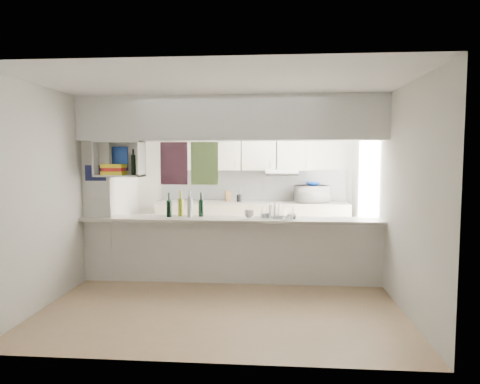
# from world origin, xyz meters

# --- Properties ---
(floor) EXTENTS (4.80, 4.80, 0.00)m
(floor) POSITION_xyz_m (0.00, 0.00, 0.00)
(floor) COLOR tan
(floor) RESTS_ON ground
(ceiling) EXTENTS (4.80, 4.80, 0.00)m
(ceiling) POSITION_xyz_m (0.00, 0.00, 2.60)
(ceiling) COLOR white
(ceiling) RESTS_ON wall_back
(wall_back) EXTENTS (4.20, 0.00, 4.20)m
(wall_back) POSITION_xyz_m (0.00, 2.40, 1.30)
(wall_back) COLOR silver
(wall_back) RESTS_ON floor
(wall_left) EXTENTS (0.00, 4.80, 4.80)m
(wall_left) POSITION_xyz_m (-2.10, 0.00, 1.30)
(wall_left) COLOR silver
(wall_left) RESTS_ON floor
(wall_right) EXTENTS (0.00, 4.80, 4.80)m
(wall_right) POSITION_xyz_m (2.10, 0.00, 1.30)
(wall_right) COLOR silver
(wall_right) RESTS_ON floor
(servery_partition) EXTENTS (4.20, 0.50, 2.60)m
(servery_partition) POSITION_xyz_m (-0.17, 0.00, 1.66)
(servery_partition) COLOR silver
(servery_partition) RESTS_ON floor
(cubby_shelf) EXTENTS (0.65, 0.35, 0.50)m
(cubby_shelf) POSITION_xyz_m (-1.57, -0.06, 1.71)
(cubby_shelf) COLOR white
(cubby_shelf) RESTS_ON bulkhead
(kitchen_run) EXTENTS (3.60, 0.63, 2.24)m
(kitchen_run) POSITION_xyz_m (0.16, 2.14, 0.83)
(kitchen_run) COLOR beige
(kitchen_run) RESTS_ON floor
(microwave) EXTENTS (0.65, 0.52, 0.32)m
(microwave) POSITION_xyz_m (1.32, 2.13, 1.08)
(microwave) COLOR white
(microwave) RESTS_ON bench_top
(bowl) EXTENTS (0.27, 0.27, 0.07)m
(bowl) POSITION_xyz_m (1.33, 2.12, 1.27)
(bowl) COLOR navy
(bowl) RESTS_ON microwave
(dish_rack) EXTENTS (0.47, 0.37, 0.23)m
(dish_rack) POSITION_xyz_m (0.66, 0.01, 1.01)
(dish_rack) COLOR silver
(dish_rack) RESTS_ON breakfast_bar
(cup) EXTENTS (0.14, 0.14, 0.11)m
(cup) POSITION_xyz_m (0.27, -0.06, 0.99)
(cup) COLOR white
(cup) RESTS_ON dish_rack
(wine_bottles) EXTENTS (0.53, 0.16, 0.38)m
(wine_bottles) POSITION_xyz_m (-0.66, 0.07, 1.06)
(wine_bottles) COLOR black
(wine_bottles) RESTS_ON breakfast_bar
(plastic_tubs) EXTENTS (0.50, 0.21, 0.06)m
(plastic_tubs) POSITION_xyz_m (0.64, 0.04, 0.95)
(plastic_tubs) COLOR silver
(plastic_tubs) RESTS_ON breakfast_bar
(utensil_jar) EXTENTS (0.10, 0.10, 0.14)m
(utensil_jar) POSITION_xyz_m (-0.05, 2.15, 0.99)
(utensil_jar) COLOR black
(utensil_jar) RESTS_ON bench_top
(knife_block) EXTENTS (0.12, 0.11, 0.20)m
(knife_block) POSITION_xyz_m (-0.27, 2.18, 1.02)
(knife_block) COLOR brown
(knife_block) RESTS_ON bench_top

